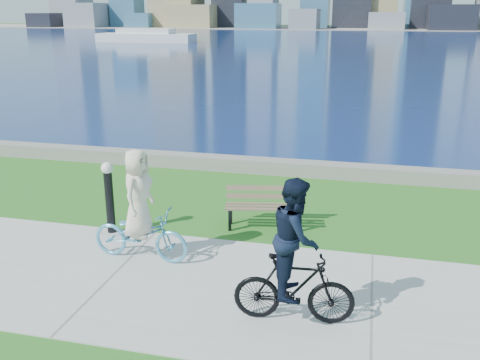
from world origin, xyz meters
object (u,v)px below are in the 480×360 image
object	(u,v)px
park_bench	(264,203)
cyclist_woman	(140,219)
bollard_lamp	(109,193)
cyclist_man	(295,264)

from	to	relation	value
park_bench	cyclist_woman	bearing A→B (deg)	-143.08
bollard_lamp	cyclist_man	bearing A→B (deg)	-30.38
cyclist_man	park_bench	bearing A→B (deg)	12.45
park_bench	bollard_lamp	distance (m)	2.94
cyclist_woman	cyclist_man	distance (m)	3.06
bollard_lamp	cyclist_woman	world-z (taller)	cyclist_woman
bollard_lamp	cyclist_man	xyz separation A→B (m)	(3.78, -2.22, 0.08)
bollard_lamp	park_bench	bearing A→B (deg)	20.26
cyclist_woman	cyclist_man	xyz separation A→B (m)	(2.77, -1.29, 0.15)
park_bench	bollard_lamp	xyz separation A→B (m)	(-2.74, -1.01, 0.32)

